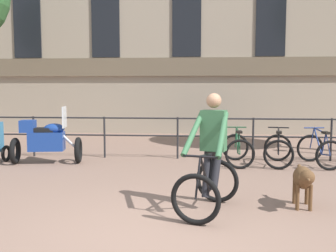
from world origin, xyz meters
TOP-DOWN VIEW (x-y plane):
  - ground_plane at (0.00, 0.00)m, footprint 60.00×60.00m
  - canal_railing at (-0.00, 5.20)m, footprint 15.05×0.05m
  - cyclist_with_bike at (0.73, 1.03)m, footprint 0.99×1.32m
  - dog at (2.10, 1.21)m, footprint 0.33×0.95m
  - parked_motorcycle at (-3.04, 4.28)m, footprint 1.66×0.88m
  - parked_bicycle_near_lamp at (1.44, 4.54)m, footprint 0.68×1.12m
  - parked_bicycle_mid_left at (2.37, 4.54)m, footprint 0.84×1.20m
  - parked_bicycle_mid_right at (3.30, 4.54)m, footprint 0.81×1.19m

SIDE VIEW (x-z plane):
  - ground_plane at x=0.00m, z-range 0.00..0.00m
  - parked_bicycle_mid_left at x=2.37m, z-range -0.07..0.79m
  - parked_bicycle_near_lamp at x=1.44m, z-range -0.07..0.79m
  - parked_bicycle_mid_right at x=3.30m, z-range -0.07..0.79m
  - dog at x=2.10m, z-range 0.12..0.77m
  - parked_motorcycle at x=-3.04m, z-range -0.11..1.24m
  - canal_railing at x=0.00m, z-range 0.18..1.23m
  - cyclist_with_bike at x=0.73m, z-range -0.09..1.61m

